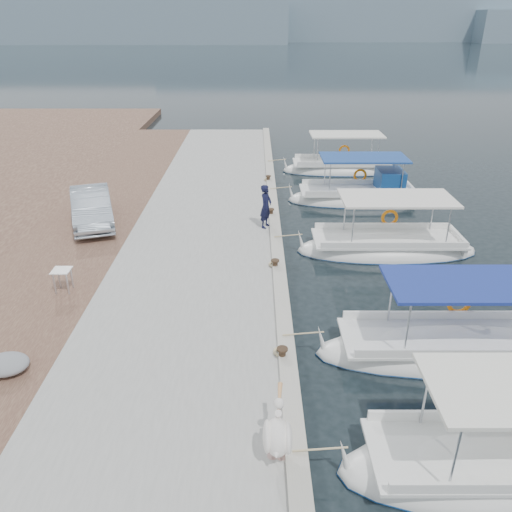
{
  "coord_description": "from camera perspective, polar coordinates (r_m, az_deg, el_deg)",
  "views": [
    {
      "loc": [
        -1.01,
        -13.64,
        8.2
      ],
      "look_at": [
        -1.0,
        1.02,
        1.2
      ],
      "focal_mm": 35.0,
      "sensor_mm": 36.0,
      "label": 1
    }
  ],
  "objects": [
    {
      "name": "fishing_caique_c",
      "position": [
        19.96,
        14.68,
        0.77
      ],
      "size": [
        6.94,
        2.37,
        2.83
      ],
      "color": "white",
      "rests_on": "ground"
    },
    {
      "name": "fishing_caique_b",
      "position": [
        14.66,
        21.95,
        -10.06
      ],
      "size": [
        7.61,
        2.21,
        2.83
      ],
      "color": "white",
      "rests_on": "ground"
    },
    {
      "name": "folding_table",
      "position": [
        16.51,
        -21.27,
        -2.13
      ],
      "size": [
        0.55,
        0.55,
        0.73
      ],
      "color": "silver",
      "rests_on": "cobblestone_strip"
    },
    {
      "name": "fisherman",
      "position": [
        20.1,
        1.14,
        5.7
      ],
      "size": [
        0.66,
        0.77,
        1.77
      ],
      "primitive_type": "imported",
      "rotation": [
        0.0,
        0.0,
        1.12
      ],
      "color": "black",
      "rests_on": "concrete_quay"
    },
    {
      "name": "tarp_bundle",
      "position": [
        13.63,
        -26.68,
        -11.01
      ],
      "size": [
        1.1,
        0.9,
        0.4
      ],
      "primitive_type": "ellipsoid",
      "color": "gray",
      "rests_on": "cobblestone_strip"
    },
    {
      "name": "fishing_caique_a",
      "position": [
        11.81,
        26.58,
        -21.06
      ],
      "size": [
        6.67,
        2.23,
        2.83
      ],
      "color": "white",
      "rests_on": "ground"
    },
    {
      "name": "fishing_caique_d",
      "position": [
        25.35,
        11.69,
        6.57
      ],
      "size": [
        6.83,
        2.34,
        2.83
      ],
      "color": "white",
      "rests_on": "ground"
    },
    {
      "name": "parked_car",
      "position": [
        21.6,
        -18.27,
        5.34
      ],
      "size": [
        2.84,
        4.61,
        1.43
      ],
      "primitive_type": "imported",
      "rotation": [
        0.0,
        0.0,
        0.33
      ],
      "color": "#A7B2BE",
      "rests_on": "cobblestone_strip"
    },
    {
      "name": "quay_curb",
      "position": [
        20.16,
        2.21,
        3.23
      ],
      "size": [
        0.44,
        40.0,
        0.12
      ],
      "primitive_type": "cube",
      "color": "#ADA99A",
      "rests_on": "concrete_quay"
    },
    {
      "name": "distant_hills",
      "position": [
        217.31,
        8.9,
        25.1
      ],
      "size": [
        330.0,
        60.0,
        18.0
      ],
      "color": "gray",
      "rests_on": "ground"
    },
    {
      "name": "pelican",
      "position": [
        10.04,
        2.48,
        -19.7
      ],
      "size": [
        0.56,
        1.44,
        1.12
      ],
      "color": "tan",
      "rests_on": "concrete_quay"
    },
    {
      "name": "concrete_quay",
      "position": [
        20.36,
        -5.65,
        2.41
      ],
      "size": [
        6.0,
        40.0,
        0.5
      ],
      "primitive_type": "cube",
      "color": "#999994",
      "rests_on": "ground"
    },
    {
      "name": "fishing_caique_e",
      "position": [
        30.31,
        9.7,
        9.71
      ],
      "size": [
        6.91,
        2.28,
        2.83
      ],
      "color": "white",
      "rests_on": "ground"
    },
    {
      "name": "mooring_bollards",
      "position": [
        16.91,
        2.2,
        -0.85
      ],
      "size": [
        0.28,
        20.28,
        0.33
      ],
      "color": "black",
      "rests_on": "concrete_quay"
    },
    {
      "name": "cobblestone_strip",
      "position": [
        21.44,
        -19.08,
        2.29
      ],
      "size": [
        4.0,
        40.0,
        0.5
      ],
      "primitive_type": "cube",
      "color": "brown",
      "rests_on": "ground"
    },
    {
      "name": "ground",
      "position": [
        15.95,
        3.61,
        -5.48
      ],
      "size": [
        400.0,
        400.0,
        0.0
      ],
      "primitive_type": "plane",
      "color": "black",
      "rests_on": "ground"
    }
  ]
}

